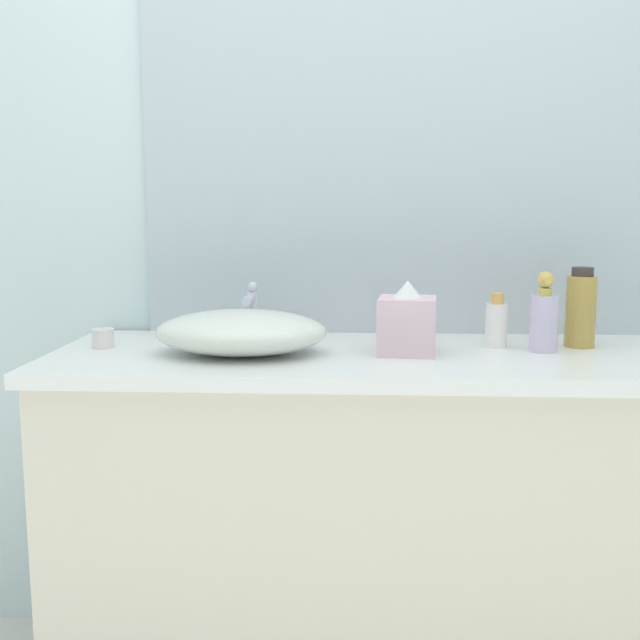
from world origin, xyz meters
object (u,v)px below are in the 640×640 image
at_px(lotion_bottle, 581,309).
at_px(tissue_box, 407,322).
at_px(sink_basin, 241,332).
at_px(candle_jar, 103,338).
at_px(soap_dispenser, 544,319).
at_px(perfume_bottle, 497,323).

height_order(lotion_bottle, tissue_box, lotion_bottle).
distance_m(sink_basin, candle_jar, 0.36).
relative_size(soap_dispenser, perfume_bottle, 1.43).
height_order(soap_dispenser, tissue_box, soap_dispenser).
xyz_separation_m(perfume_bottle, tissue_box, (-0.23, -0.09, 0.02)).
distance_m(perfume_bottle, candle_jar, 0.98).
height_order(lotion_bottle, candle_jar, lotion_bottle).
height_order(perfume_bottle, tissue_box, tissue_box).
bearing_deg(tissue_box, candle_jar, 177.29).
height_order(soap_dispenser, perfume_bottle, soap_dispenser).
distance_m(tissue_box, candle_jar, 0.75).
distance_m(soap_dispenser, candle_jar, 1.08).
bearing_deg(tissue_box, sink_basin, -176.18).
bearing_deg(lotion_bottle, sink_basin, -170.73).
distance_m(lotion_bottle, tissue_box, 0.45).
relative_size(soap_dispenser, candle_jar, 3.55).
bearing_deg(candle_jar, soap_dispenser, 0.27).
bearing_deg(candle_jar, perfume_bottle, 3.35).
distance_m(sink_basin, soap_dispenser, 0.73).
bearing_deg(tissue_box, perfume_bottle, 22.12).
bearing_deg(candle_jar, tissue_box, -2.71).
relative_size(soap_dispenser, tissue_box, 1.11).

